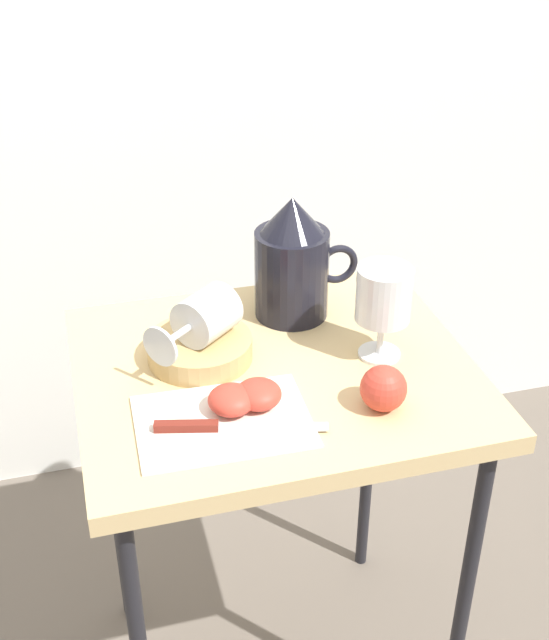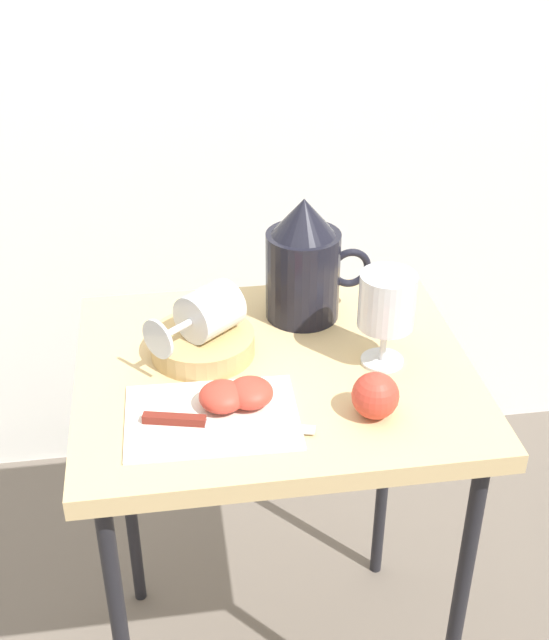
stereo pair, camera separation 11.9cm
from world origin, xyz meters
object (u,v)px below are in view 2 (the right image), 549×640
(wine_glass_upright, at_px, (387,305))
(knife, at_px, (202,422))
(apple_whole, at_px, (375,396))
(wine_glass_tipped_near, at_px, (208,312))
(apple_half_left, at_px, (222,396))
(table, at_px, (275,403))
(basket_tray, at_px, (203,344))
(pitcher, at_px, (304,270))
(apple_half_right, at_px, (250,393))

(wine_glass_upright, relative_size, knife, 0.65)
(apple_whole, bearing_deg, wine_glass_tipped_near, 138.61)
(wine_glass_upright, bearing_deg, apple_whole, -109.59)
(wine_glass_tipped_near, bearing_deg, apple_half_left, -87.22)
(table, height_order, apple_whole, apple_whole)
(apple_half_left, bearing_deg, basket_tray, 96.56)
(pitcher, distance_m, wine_glass_tipped_near, 0.19)
(wine_glass_tipped_near, xyz_separation_m, knife, (-0.02, -0.18, -0.06))
(apple_half_left, relative_size, apple_half_right, 1.00)
(wine_glass_upright, height_order, apple_whole, wine_glass_upright)
(table, distance_m, knife, 0.19)
(apple_half_left, bearing_deg, wine_glass_tipped_near, 92.78)
(pitcher, relative_size, apple_half_left, 3.15)
(pitcher, xyz_separation_m, apple_half_left, (-0.15, -0.23, -0.06))
(wine_glass_tipped_near, bearing_deg, table, -27.67)
(wine_glass_upright, xyz_separation_m, knife, (-0.28, -0.12, -0.09))
(table, xyz_separation_m, wine_glass_upright, (0.16, -0.01, 0.17))
(wine_glass_upright, height_order, apple_half_right, wine_glass_upright)
(wine_glass_tipped_near, distance_m, apple_whole, 0.28)
(basket_tray, height_order, apple_half_left, apple_half_left)
(basket_tray, bearing_deg, pitcher, 28.23)
(basket_tray, height_order, wine_glass_tipped_near, wine_glass_tipped_near)
(apple_half_left, height_order, knife, apple_half_left)
(basket_tray, relative_size, apple_whole, 2.42)
(pitcher, bearing_deg, table, -115.66)
(pitcher, bearing_deg, knife, -124.39)
(basket_tray, relative_size, apple_half_left, 2.42)
(apple_half_right, height_order, apple_whole, apple_whole)
(wine_glass_upright, xyz_separation_m, apple_whole, (-0.04, -0.12, -0.07))
(table, distance_m, apple_half_left, 0.16)
(apple_half_left, height_order, apple_whole, apple_whole)
(basket_tray, relative_size, wine_glass_tipped_near, 1.02)
(pitcher, height_order, wine_glass_tipped_near, pitcher)
(basket_tray, relative_size, apple_half_right, 2.42)
(wine_glass_tipped_near, relative_size, apple_half_right, 2.38)
(wine_glass_upright, distance_m, knife, 0.31)
(knife, bearing_deg, apple_half_right, 28.71)
(apple_half_right, bearing_deg, knife, -151.29)
(table, height_order, apple_half_left, apple_half_left)
(wine_glass_tipped_near, relative_size, knife, 0.68)
(wine_glass_tipped_near, xyz_separation_m, apple_half_left, (0.01, -0.14, -0.05))
(wine_glass_tipped_near, height_order, apple_half_right, wine_glass_tipped_near)
(basket_tray, distance_m, apple_half_left, 0.14)
(table, distance_m, wine_glass_upright, 0.23)
(table, xyz_separation_m, pitcher, (0.07, 0.14, 0.15))
(wine_glass_upright, relative_size, apple_half_left, 2.27)
(wine_glass_upright, relative_size, wine_glass_tipped_near, 0.95)
(basket_tray, distance_m, wine_glass_tipped_near, 0.06)
(wine_glass_upright, bearing_deg, apple_half_left, -161.90)
(apple_half_left, xyz_separation_m, apple_whole, (0.20, -0.04, 0.01))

